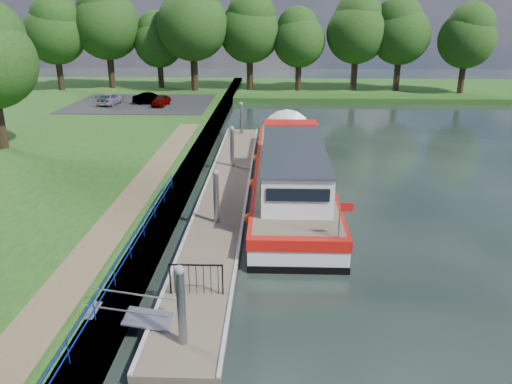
{
  "coord_description": "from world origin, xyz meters",
  "views": [
    {
      "loc": [
        2.57,
        -12.71,
        9.53
      ],
      "look_at": [
        1.76,
        9.89,
        1.4
      ],
      "focal_mm": 35.0,
      "sensor_mm": 36.0,
      "label": 1
    }
  ],
  "objects_px": {
    "car_b": "(150,98)",
    "car_c": "(110,99)",
    "pontoon": "(226,193)",
    "car_a": "(161,100)",
    "barge": "(291,168)"
  },
  "relations": [
    {
      "from": "car_a",
      "to": "car_b",
      "type": "distance_m",
      "value": 1.73
    },
    {
      "from": "car_a",
      "to": "car_b",
      "type": "relative_size",
      "value": 0.92
    },
    {
      "from": "car_a",
      "to": "car_c",
      "type": "bearing_deg",
      "value": -179.6
    },
    {
      "from": "car_a",
      "to": "car_c",
      "type": "xyz_separation_m",
      "value": [
        -5.29,
        0.61,
        0.02
      ]
    },
    {
      "from": "car_b",
      "to": "car_c",
      "type": "distance_m",
      "value": 3.95
    },
    {
      "from": "car_b",
      "to": "car_c",
      "type": "height_order",
      "value": "car_b"
    },
    {
      "from": "barge",
      "to": "car_c",
      "type": "distance_m",
      "value": 28.3
    },
    {
      "from": "car_b",
      "to": "pontoon",
      "type": "bearing_deg",
      "value": -157.93
    },
    {
      "from": "pontoon",
      "to": "car_b",
      "type": "distance_m",
      "value": 26.51
    },
    {
      "from": "pontoon",
      "to": "car_a",
      "type": "bearing_deg",
      "value": 110.17
    },
    {
      "from": "pontoon",
      "to": "car_b",
      "type": "xyz_separation_m",
      "value": [
        -9.98,
        24.54,
        1.2
      ]
    },
    {
      "from": "car_c",
      "to": "car_a",
      "type": "bearing_deg",
      "value": 179.77
    },
    {
      "from": "car_a",
      "to": "car_b",
      "type": "bearing_deg",
      "value": 148.81
    },
    {
      "from": "pontoon",
      "to": "car_a",
      "type": "xyz_separation_m",
      "value": [
        -8.62,
        23.46,
        1.18
      ]
    },
    {
      "from": "barge",
      "to": "car_c",
      "type": "relative_size",
      "value": 5.63
    }
  ]
}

